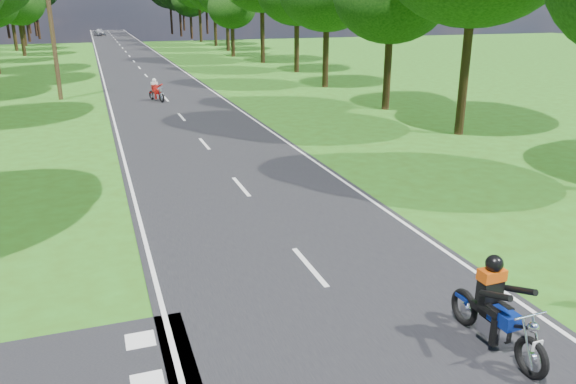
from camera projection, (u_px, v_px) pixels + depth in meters
name	position (u px, v px, depth m)	size (l,w,h in m)	color
ground	(348.00, 312.00, 10.61)	(160.00, 160.00, 0.00)	#2E5713
main_road	(134.00, 61.00, 55.36)	(7.00, 140.00, 0.02)	black
road_markings	(134.00, 63.00, 53.63)	(7.40, 140.00, 0.01)	silver
telegraph_pole	(52.00, 29.00, 32.50)	(1.20, 0.26, 8.00)	#382616
rider_near_blue	(499.00, 305.00, 9.23)	(0.65, 1.95, 1.63)	navy
rider_far_red	(156.00, 90.00, 32.93)	(0.53, 1.58, 1.32)	#AC0E0D
distant_car	(99.00, 32.00, 97.43)	(1.45, 3.61, 1.23)	#B0B2B8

